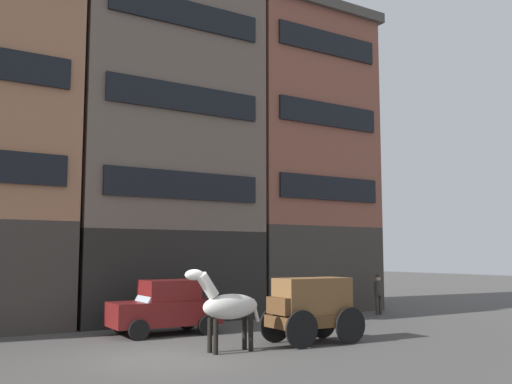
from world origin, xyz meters
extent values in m
plane|color=#4C4947|center=(0.00, 0.00, 0.00)|extent=(120.00, 120.00, 0.00)
cube|color=black|center=(3.57, 9.71, 1.83)|extent=(7.81, 6.81, 3.65)
cube|color=#66564C|center=(3.57, 9.71, 10.72)|extent=(7.81, 6.81, 14.14)
cube|color=black|center=(3.57, 6.25, 5.42)|extent=(6.56, 0.12, 1.10)
cube|color=black|center=(3.57, 6.25, 8.95)|extent=(6.56, 0.12, 1.10)
cube|color=black|center=(3.57, 6.25, 12.49)|extent=(6.56, 0.12, 1.10)
cube|color=#38332D|center=(10.99, 9.71, 2.00)|extent=(6.74, 6.81, 4.00)
cube|color=brown|center=(10.99, 9.71, 9.25)|extent=(6.74, 6.81, 10.49)
cube|color=#47423D|center=(10.99, 9.71, 14.75)|extent=(7.24, 7.31, 0.50)
cube|color=black|center=(10.99, 6.25, 5.75)|extent=(5.66, 0.12, 1.10)
cube|color=black|center=(10.99, 6.25, 9.25)|extent=(5.66, 0.12, 1.10)
cube|color=black|center=(10.99, 6.25, 12.75)|extent=(5.66, 0.12, 1.10)
cube|color=brown|center=(4.90, -0.15, 0.70)|extent=(2.74, 1.39, 0.36)
cube|color=brown|center=(4.90, -0.15, 1.43)|extent=(2.33, 1.18, 1.10)
cube|color=brown|center=(3.75, -0.11, 1.18)|extent=(0.43, 1.05, 0.50)
cylinder|color=black|center=(3.98, -0.83, 0.55)|extent=(1.10, 0.12, 1.10)
cylinder|color=black|center=(4.03, 0.59, 0.55)|extent=(1.10, 0.12, 1.10)
cylinder|color=black|center=(5.78, -0.89, 0.55)|extent=(1.10, 0.12, 1.10)
cylinder|color=black|center=(5.82, 0.53, 0.55)|extent=(1.10, 0.12, 1.10)
ellipsoid|color=beige|center=(2.00, -0.15, 1.25)|extent=(1.72, 0.66, 0.70)
cylinder|color=beige|center=(1.28, -0.13, 1.85)|extent=(0.67, 0.34, 0.76)
ellipsoid|color=beige|center=(0.88, -0.12, 2.15)|extent=(0.57, 0.26, 0.30)
cylinder|color=beige|center=(2.81, -0.18, 1.10)|extent=(0.27, 0.11, 0.65)
cylinder|color=black|center=(1.45, -0.31, 0.47)|extent=(0.14, 0.14, 0.95)
cylinder|color=black|center=(1.46, 0.05, 0.47)|extent=(0.14, 0.14, 0.95)
cylinder|color=black|center=(2.54, -0.35, 0.47)|extent=(0.14, 0.14, 0.95)
cylinder|color=black|center=(2.56, 0.01, 0.47)|extent=(0.14, 0.14, 0.95)
cube|color=maroon|center=(1.83, 4.03, 0.73)|extent=(3.75, 1.72, 0.80)
cube|color=maroon|center=(1.98, 4.02, 1.48)|extent=(1.85, 1.50, 0.70)
cube|color=silver|center=(1.13, 4.05, 1.35)|extent=(0.38, 1.32, 0.56)
cylinder|color=black|center=(0.61, 3.23, 0.33)|extent=(0.67, 0.20, 0.66)
cylinder|color=black|center=(0.66, 4.91, 0.33)|extent=(0.67, 0.20, 0.66)
cylinder|color=black|center=(3.01, 3.15, 0.33)|extent=(0.67, 0.20, 0.66)
cylinder|color=black|center=(3.06, 4.83, 0.33)|extent=(0.67, 0.20, 0.66)
cylinder|color=#38332D|center=(12.50, 4.89, 0.42)|extent=(0.16, 0.16, 0.85)
cylinder|color=#38332D|center=(12.70, 4.89, 0.42)|extent=(0.16, 0.16, 0.85)
cylinder|color=#38332D|center=(12.60, 4.89, 1.16)|extent=(0.51, 0.51, 0.62)
sphere|color=tan|center=(12.60, 4.89, 1.60)|extent=(0.22, 0.22, 0.22)
cylinder|color=#38332D|center=(12.60, 4.89, 1.70)|extent=(0.28, 0.28, 0.02)
cylinder|color=#38332D|center=(12.60, 4.89, 1.75)|extent=(0.18, 0.18, 0.09)
camera|label=1|loc=(-6.20, -14.41, 2.71)|focal=40.52mm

